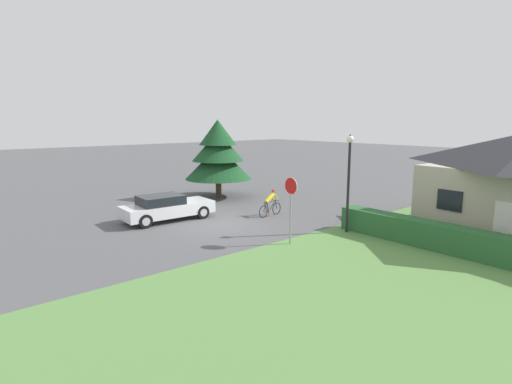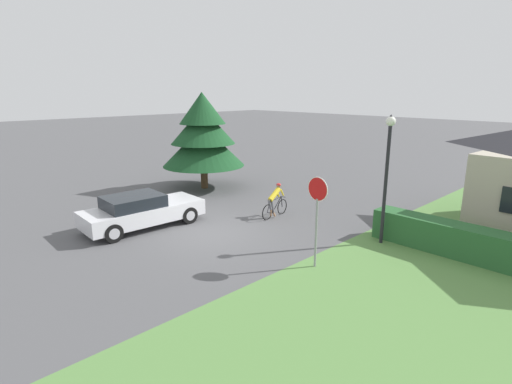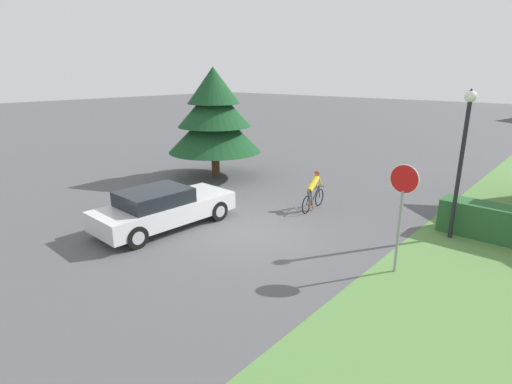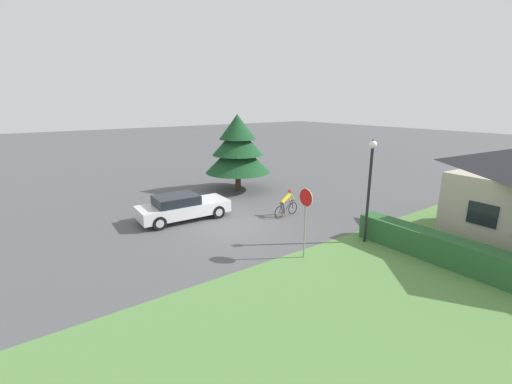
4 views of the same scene
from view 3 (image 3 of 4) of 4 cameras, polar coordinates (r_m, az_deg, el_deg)
ground_plane at (r=12.96m, az=-0.82°, el=-5.85°), size 140.00×140.00×0.00m
sedan_left_lane at (r=13.54m, az=-13.13°, el=-2.22°), size 2.06×4.77×1.36m
cyclist at (r=15.07m, az=8.20°, el=0.11°), size 0.44×1.76×1.46m
stop_sign at (r=10.46m, az=20.18°, el=-0.69°), size 0.74×0.07×2.85m
street_lamp at (r=13.24m, az=27.54°, el=6.18°), size 0.33×0.33×4.55m
conifer_tall_near at (r=19.46m, az=-5.99°, el=10.71°), size 4.47×4.47×5.24m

